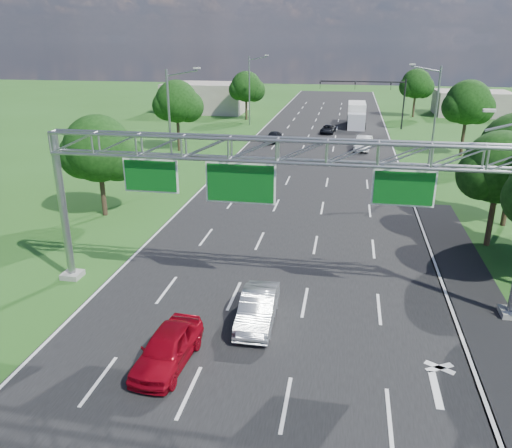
% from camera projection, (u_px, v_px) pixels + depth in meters
% --- Properties ---
extents(ground, '(220.00, 220.00, 0.00)m').
position_uv_depth(ground, '(303.00, 194.00, 42.11)').
color(ground, '#245018').
rests_on(ground, ground).
extents(road, '(18.00, 180.00, 0.02)m').
position_uv_depth(road, '(303.00, 194.00, 42.11)').
color(road, black).
rests_on(road, ground).
extents(road_flare, '(3.00, 30.00, 0.02)m').
position_uv_depth(road_flare, '(472.00, 293.00, 25.63)').
color(road_flare, black).
rests_on(road_flare, ground).
extents(sign_gantry, '(23.50, 1.00, 9.56)m').
position_uv_depth(sign_gantry, '(279.00, 163.00, 23.06)').
color(sign_gantry, gray).
rests_on(sign_gantry, ground).
extents(traffic_signal, '(12.21, 0.24, 7.00)m').
position_uv_depth(traffic_signal, '(379.00, 92.00, 71.33)').
color(traffic_signal, black).
rests_on(traffic_signal, ground).
extents(streetlight_l_near, '(2.97, 0.22, 10.16)m').
position_uv_depth(streetlight_l_near, '(172.00, 124.00, 42.09)').
color(streetlight_l_near, gray).
rests_on(streetlight_l_near, ground).
extents(streetlight_l_far, '(2.97, 0.22, 10.16)m').
position_uv_depth(streetlight_l_far, '(251.00, 87.00, 74.36)').
color(streetlight_l_far, gray).
rests_on(streetlight_l_far, ground).
extents(streetlight_r_mid, '(2.97, 0.22, 10.16)m').
position_uv_depth(streetlight_r_mid, '(433.00, 114.00, 47.48)').
color(streetlight_r_mid, gray).
rests_on(streetlight_r_mid, ground).
extents(tree_verge_la, '(5.76, 4.80, 7.40)m').
position_uv_depth(tree_verge_la, '(100.00, 152.00, 35.48)').
color(tree_verge_la, '#2D2116').
rests_on(tree_verge_la, ground).
extents(tree_verge_lb, '(5.76, 4.80, 8.06)m').
position_uv_depth(tree_verge_lb, '(178.00, 103.00, 56.80)').
color(tree_verge_lb, '#2D2116').
rests_on(tree_verge_lb, ground).
extents(tree_verge_lc, '(5.76, 4.80, 7.62)m').
position_uv_depth(tree_verge_lc, '(247.00, 88.00, 79.49)').
color(tree_verge_lc, '#2D2116').
rests_on(tree_verge_lc, ground).
extents(tree_verge_rd, '(5.76, 4.80, 8.28)m').
position_uv_depth(tree_verge_rd, '(468.00, 105.00, 54.07)').
color(tree_verge_rd, '#2D2116').
rests_on(tree_verge_rd, ground).
extents(tree_verge_re, '(5.76, 4.80, 7.84)m').
position_uv_depth(tree_verge_re, '(417.00, 85.00, 82.22)').
color(tree_verge_re, '#2D2116').
rests_on(tree_verge_re, ground).
extents(building_left, '(14.00, 10.00, 5.00)m').
position_uv_depth(building_left, '(206.00, 97.00, 89.24)').
color(building_left, gray).
rests_on(building_left, ground).
extents(building_right, '(12.00, 9.00, 4.00)m').
position_uv_depth(building_right, '(472.00, 103.00, 85.31)').
color(building_right, gray).
rests_on(building_right, ground).
extents(red_coupe, '(2.06, 4.50, 1.50)m').
position_uv_depth(red_coupe, '(168.00, 348.00, 19.81)').
color(red_coupe, '#9B0716').
rests_on(red_coupe, ground).
extents(silver_sedan, '(1.66, 4.48, 1.46)m').
position_uv_depth(silver_sedan, '(258.00, 308.00, 22.76)').
color(silver_sedan, '#ADB3B9').
rests_on(silver_sedan, ground).
extents(car_queue_b, '(2.17, 4.07, 1.09)m').
position_uv_depth(car_queue_b, '(328.00, 129.00, 69.25)').
color(car_queue_b, black).
rests_on(car_queue_b, ground).
extents(car_queue_c, '(1.91, 4.15, 1.38)m').
position_uv_depth(car_queue_c, '(274.00, 137.00, 62.95)').
color(car_queue_c, black).
rests_on(car_queue_c, ground).
extents(car_queue_d, '(2.33, 5.02, 1.59)m').
position_uv_depth(car_queue_d, '(363.00, 143.00, 58.68)').
color(car_queue_d, white).
rests_on(car_queue_d, ground).
extents(box_truck, '(2.72, 8.86, 3.36)m').
position_uv_depth(box_truck, '(356.00, 115.00, 74.62)').
color(box_truck, white).
rests_on(box_truck, ground).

